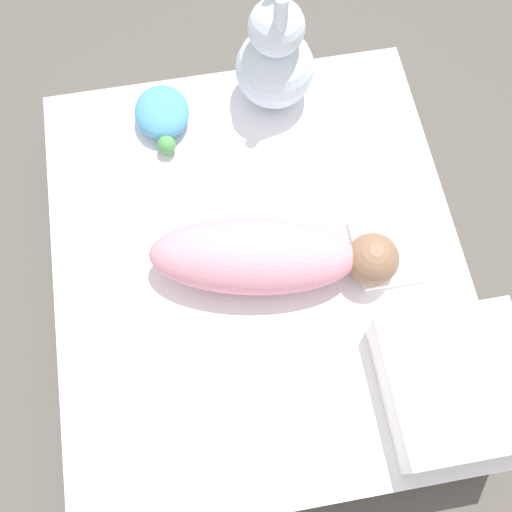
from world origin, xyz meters
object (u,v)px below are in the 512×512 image
at_px(swaddled_baby, 268,256).
at_px(turtle_plush, 162,114).
at_px(bunny_plush, 275,59).
at_px(pillow, 456,384).

height_order(swaddled_baby, turtle_plush, swaddled_baby).
height_order(bunny_plush, turtle_plush, bunny_plush).
distance_m(swaddled_baby, bunny_plush, 0.50).
height_order(swaddled_baby, pillow, swaddled_baby).
xyz_separation_m(swaddled_baby, turtle_plush, (-0.44, -0.19, -0.04)).
bearing_deg(bunny_plush, turtle_plush, -82.01).
distance_m(bunny_plush, turtle_plush, 0.31).
relative_size(swaddled_baby, bunny_plush, 1.55).
xyz_separation_m(pillow, bunny_plush, (-0.83, -0.23, 0.08)).
bearing_deg(turtle_plush, pillow, 34.03).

